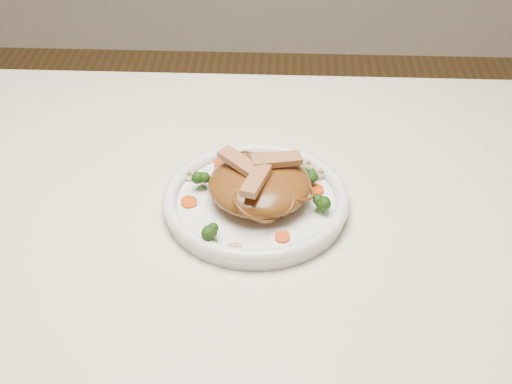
{
  "coord_description": "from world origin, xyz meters",
  "views": [
    {
      "loc": [
        0.09,
        -0.76,
        1.37
      ],
      "look_at": [
        0.06,
        0.01,
        0.78
      ],
      "focal_mm": 49.23,
      "sensor_mm": 36.0,
      "label": 1
    }
  ],
  "objects": [
    {
      "name": "carrot_0",
      "position": [
        0.11,
        0.08,
        0.77
      ],
      "size": [
        0.02,
        0.02,
        0.0
      ],
      "primitive_type": "cylinder",
      "rotation": [
        0.0,
        0.0,
        -0.14
      ],
      "color": "red",
      "rests_on": "plate"
    },
    {
      "name": "mushroom_0",
      "position": [
        0.04,
        -0.1,
        0.77
      ],
      "size": [
        0.03,
        0.03,
        0.01
      ],
      "primitive_type": "cylinder",
      "rotation": [
        0.0,
        0.0,
        0.44
      ],
      "color": "#BDA78D",
      "rests_on": "plate"
    },
    {
      "name": "noodle_mound",
      "position": [
        0.07,
        0.01,
        0.79
      ],
      "size": [
        0.18,
        0.18,
        0.05
      ],
      "primitive_type": "ellipsoid",
      "rotation": [
        0.0,
        0.0,
        0.27
      ],
      "color": "brown",
      "rests_on": "plate"
    },
    {
      "name": "chicken_a",
      "position": [
        0.09,
        0.02,
        0.82
      ],
      "size": [
        0.07,
        0.04,
        0.01
      ],
      "primitive_type": "cube",
      "rotation": [
        0.0,
        0.0,
        0.3
      ],
      "color": "#B47C55",
      "rests_on": "noodle_mound"
    },
    {
      "name": "mushroom_1",
      "position": [
        0.15,
        0.07,
        0.77
      ],
      "size": [
        0.04,
        0.04,
        0.01
      ],
      "primitive_type": "cylinder",
      "rotation": [
        0.0,
        0.0,
        1.0
      ],
      "color": "#BDA78D",
      "rests_on": "plate"
    },
    {
      "name": "chicken_b",
      "position": [
        0.04,
        0.02,
        0.82
      ],
      "size": [
        0.06,
        0.06,
        0.01
      ],
      "primitive_type": "cube",
      "rotation": [
        0.0,
        0.0,
        2.39
      ],
      "color": "#B47C55",
      "rests_on": "noodle_mound"
    },
    {
      "name": "broccoli_1",
      "position": [
        -0.02,
        0.03,
        0.78
      ],
      "size": [
        0.04,
        0.04,
        0.03
      ],
      "primitive_type": null,
      "rotation": [
        0.0,
        0.0,
        0.31
      ],
      "color": "#1D460E",
      "rests_on": "plate"
    },
    {
      "name": "carrot_2",
      "position": [
        0.15,
        0.03,
        0.77
      ],
      "size": [
        0.02,
        0.02,
        0.0
      ],
      "primitive_type": "cylinder",
      "rotation": [
        0.0,
        0.0,
        -0.17
      ],
      "color": "red",
      "rests_on": "plate"
    },
    {
      "name": "chicken_c",
      "position": [
        0.06,
        -0.02,
        0.82
      ],
      "size": [
        0.04,
        0.07,
        0.01
      ],
      "primitive_type": "cube",
      "rotation": [
        0.0,
        0.0,
        4.42
      ],
      "color": "#B47C55",
      "rests_on": "noodle_mound"
    },
    {
      "name": "mushroom_2",
      "position": [
        -0.04,
        0.05,
        0.77
      ],
      "size": [
        0.03,
        0.03,
        0.01
      ],
      "primitive_type": "cylinder",
      "rotation": [
        0.0,
        0.0,
        -1.05
      ],
      "color": "#BDA78D",
      "rests_on": "plate"
    },
    {
      "name": "carrot_3",
      "position": [
        0.01,
        0.09,
        0.77
      ],
      "size": [
        0.02,
        0.02,
        0.0
      ],
      "primitive_type": "cylinder",
      "rotation": [
        0.0,
        0.0,
        0.04
      ],
      "color": "red",
      "rests_on": "plate"
    },
    {
      "name": "broccoli_0",
      "position": [
        0.14,
        0.04,
        0.78
      ],
      "size": [
        0.03,
        0.03,
        0.03
      ],
      "primitive_type": null,
      "rotation": [
        0.0,
        0.0,
        0.07
      ],
      "color": "#1D460E",
      "rests_on": "plate"
    },
    {
      "name": "mushroom_3",
      "position": [
        0.14,
        0.09,
        0.77
      ],
      "size": [
        0.03,
        0.03,
        0.01
      ],
      "primitive_type": "cylinder",
      "rotation": [
        0.0,
        0.0,
        1.96
      ],
      "color": "#BDA78D",
      "rests_on": "plate"
    },
    {
      "name": "broccoli_2",
      "position": [
        0.01,
        -0.08,
        0.78
      ],
      "size": [
        0.03,
        0.03,
        0.03
      ],
      "primitive_type": null,
      "rotation": [
        0.0,
        0.0,
        -0.18
      ],
      "color": "#1D460E",
      "rests_on": "plate"
    },
    {
      "name": "carrot_4",
      "position": [
        0.1,
        -0.07,
        0.77
      ],
      "size": [
        0.03,
        0.03,
        0.0
      ],
      "primitive_type": "cylinder",
      "rotation": [
        0.0,
        0.0,
        -0.3
      ],
      "color": "red",
      "rests_on": "plate"
    },
    {
      "name": "plate",
      "position": [
        0.06,
        0.01,
        0.76
      ],
      "size": [
        0.33,
        0.33,
        0.02
      ],
      "primitive_type": "cylinder",
      "rotation": [
        0.0,
        0.0,
        0.37
      ],
      "color": "white",
      "rests_on": "table"
    },
    {
      "name": "broccoli_3",
      "position": [
        0.15,
        -0.01,
        0.78
      ],
      "size": [
        0.04,
        0.04,
        0.03
      ],
      "primitive_type": null,
      "rotation": [
        0.0,
        0.0,
        -0.34
      ],
      "color": "#1D460E",
      "rests_on": "plate"
    },
    {
      "name": "table",
      "position": [
        0.0,
        0.0,
        0.65
      ],
      "size": [
        1.2,
        0.8,
        0.75
      ],
      "color": "beige",
      "rests_on": "ground"
    },
    {
      "name": "carrot_1",
      "position": [
        -0.03,
        -0.01,
        0.77
      ],
      "size": [
        0.03,
        0.03,
        0.0
      ],
      "primitive_type": "cylinder",
      "rotation": [
        0.0,
        0.0,
        -0.25
      ],
      "color": "red",
      "rests_on": "plate"
    }
  ]
}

